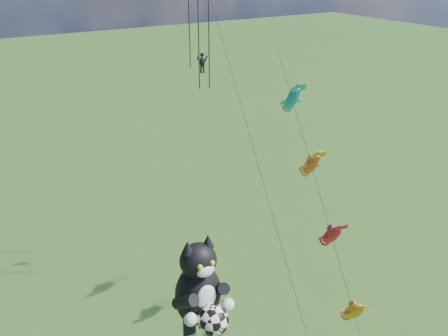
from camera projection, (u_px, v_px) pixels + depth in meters
cat_kite_rig at (201, 292)px, 25.39m from camera, size 2.84×4.21×11.47m
fish_windsock_rig at (321, 201)px, 30.42m from camera, size 3.35×15.67×18.39m
parafoil_rig at (205, 41)px, 33.51m from camera, size 1.95×17.54×25.54m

